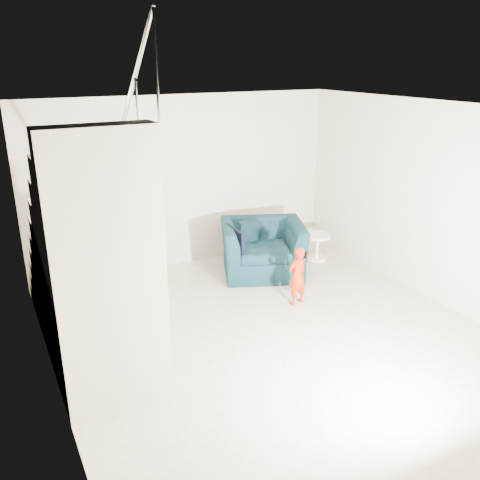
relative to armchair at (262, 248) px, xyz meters
name	(u,v)px	position (x,y,z in m)	size (l,w,h in m)	color
floor	(275,337)	(-0.86, -1.79, -0.41)	(5.50, 5.50, 0.00)	gray
ceiling	(281,110)	(-0.86, -1.79, 2.29)	(5.50, 5.50, 0.00)	silver
back_wall	(186,182)	(-0.86, 0.96, 0.94)	(5.00, 5.00, 0.00)	#B6AE94
left_wall	(45,274)	(-3.36, -1.79, 0.94)	(5.50, 5.50, 0.00)	#B6AE94
right_wall	(436,204)	(1.64, -1.79, 0.94)	(5.50, 5.50, 0.00)	#B6AE94
armchair	(262,248)	(0.00, 0.00, 0.00)	(1.25, 1.09, 0.81)	black
toddler	(297,276)	(-0.12, -1.15, 0.01)	(0.30, 0.20, 0.82)	#AC0506
side_table	(317,243)	(1.09, 0.05, -0.11)	(0.44, 0.44, 0.44)	white
staircase	(91,281)	(-2.86, -1.24, 0.54)	(1.02, 3.03, 3.62)	#ADA089
cushion	(249,231)	(-0.12, 0.21, 0.24)	(0.37, 0.10, 0.35)	black
throw	(235,247)	(-0.49, -0.02, 0.10)	(0.05, 0.55, 0.61)	black
phone	(305,255)	(-0.03, -1.19, 0.31)	(0.02, 0.05, 0.10)	black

